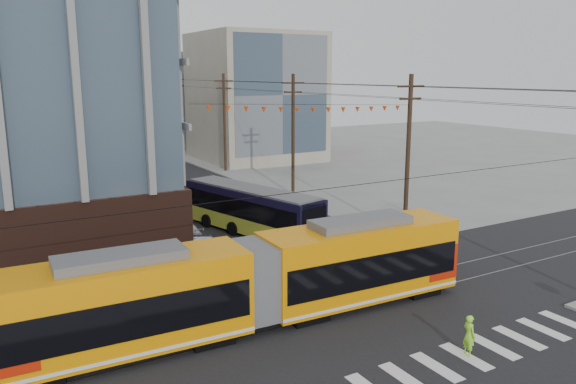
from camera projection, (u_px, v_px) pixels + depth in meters
name	position (u px, v px, depth m)	size (l,w,h in m)	color
ground	(427.00, 324.00, 25.22)	(160.00, 160.00, 0.00)	slate
bg_bldg_ne_near	(255.00, 97.00, 71.98)	(14.00, 14.00, 16.00)	gray
bg_bldg_ne_far	(210.00, 99.00, 90.06)	(16.00, 16.00, 14.00)	#8C99A5
utility_pole_far	(179.00, 115.00, 75.55)	(0.30, 0.30, 11.00)	black
streetcar	(254.00, 282.00, 24.67)	(21.26, 2.99, 4.10)	orange
city_bus	(251.00, 210.00, 39.10)	(2.58, 11.91, 3.37)	black
parked_car_silver	(197.00, 248.00, 33.33)	(1.77, 5.07, 1.67)	#8D909E
parked_car_white	(182.00, 231.00, 37.85)	(1.72, 4.22, 1.23)	silver
parked_car_grey	(153.00, 214.00, 42.25)	(2.10, 4.55, 1.27)	slate
pedestrian	(469.00, 335.00, 22.26)	(0.62, 0.41, 1.70)	#9DFF32
jersey_barrier	(380.00, 224.00, 40.53)	(0.85, 3.77, 0.75)	slate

